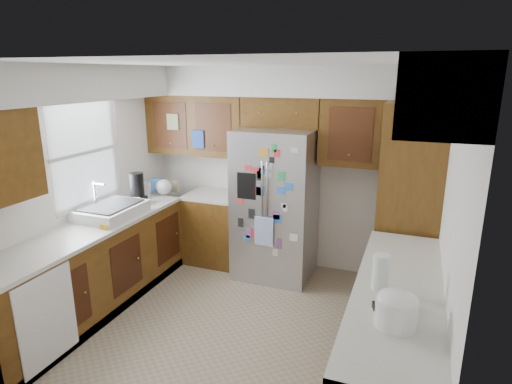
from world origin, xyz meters
TOP-DOWN VIEW (x-y plane):
  - floor at (0.00, 0.00)m, footprint 3.60×3.60m
  - room_shell at (-0.11, 0.36)m, footprint 3.64×3.24m
  - left_counter_run at (-1.36, 0.03)m, footprint 1.36×3.20m
  - right_counter_run at (1.50, -0.47)m, footprint 0.63×2.25m
  - pantry at (1.50, 1.15)m, footprint 0.60×0.90m
  - fridge at (-0.00, 1.20)m, footprint 0.90×0.79m
  - bridge_cabinet at (0.00, 1.43)m, footprint 0.96×0.34m
  - fridge_top_items at (-0.04, 1.43)m, footprint 0.53×0.32m
  - sink_assembly at (-1.50, 0.10)m, footprint 0.52×0.71m
  - left_counter_clutter at (-1.49, 0.83)m, footprint 0.33×0.81m
  - rice_cooker at (1.50, -0.97)m, footprint 0.27×0.26m
  - paper_towel at (1.36, -0.53)m, footprint 0.12×0.12m

SIDE VIEW (x-z plane):
  - floor at x=0.00m, z-range 0.00..0.00m
  - right_counter_run at x=1.50m, z-range -0.04..0.88m
  - left_counter_run at x=-1.36m, z-range -0.03..0.89m
  - fridge at x=0.00m, z-range 0.00..1.80m
  - sink_assembly at x=-1.50m, z-range 0.80..1.17m
  - rice_cooker at x=1.50m, z-range 0.92..1.16m
  - left_counter_clutter at x=-1.49m, z-range 0.86..1.24m
  - paper_towel at x=1.36m, z-range 0.92..1.18m
  - pantry at x=1.50m, z-range 0.00..2.15m
  - room_shell at x=-0.11m, z-range 0.56..3.08m
  - bridge_cabinet at x=0.00m, z-range 1.80..2.15m
  - fridge_top_items at x=-0.04m, z-range 2.13..2.45m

